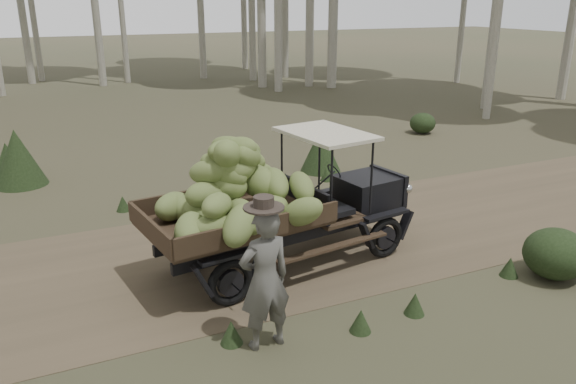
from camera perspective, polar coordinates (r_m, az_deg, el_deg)
name	(u,v)px	position (r m, az deg, el deg)	size (l,w,h in m)	color
ground	(149,272)	(8.71, -13.95, -7.89)	(120.00, 120.00, 0.00)	#473D2B
dirt_track	(149,272)	(8.71, -13.95, -7.86)	(70.00, 4.00, 0.01)	brown
banana_truck	(258,193)	(7.98, -3.03, -0.08)	(4.46, 2.42, 2.17)	black
farmer	(265,278)	(6.41, -2.37, -8.74)	(0.65, 0.49, 1.86)	#514F4A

